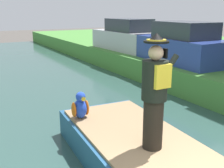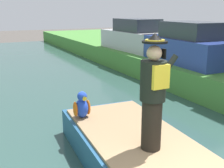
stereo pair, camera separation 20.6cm
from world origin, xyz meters
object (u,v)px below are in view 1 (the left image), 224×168
(parrot_plush, at_px, (80,107))
(parked_car_silver, at_px, (127,37))
(parked_car_blue, at_px, (181,45))
(boat, at_px, (141,154))
(person_pirate, at_px, (155,93))

(parrot_plush, height_order, parked_car_silver, parked_car_silver)
(parrot_plush, distance_m, parked_car_blue, 6.08)
(boat, bearing_deg, person_pirate, -93.64)
(parked_car_blue, distance_m, parked_car_silver, 3.81)
(boat, distance_m, parked_car_blue, 6.51)
(boat, bearing_deg, parked_car_blue, 41.74)
(boat, relative_size, parrot_plush, 7.57)
(person_pirate, relative_size, parrot_plush, 3.25)
(parked_car_silver, bearing_deg, parked_car_blue, -90.00)
(person_pirate, xyz_separation_m, parked_car_silver, (4.80, 8.43, -0.04))
(parked_car_silver, bearing_deg, boat, -120.62)
(boat, distance_m, person_pirate, 1.28)
(boat, height_order, parked_car_blue, parked_car_blue)
(parrot_plush, height_order, parked_car_blue, parked_car_blue)
(boat, relative_size, person_pirate, 2.33)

